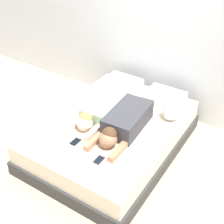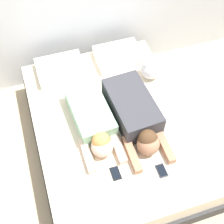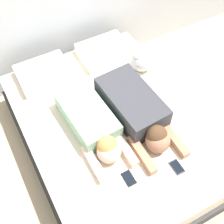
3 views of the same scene
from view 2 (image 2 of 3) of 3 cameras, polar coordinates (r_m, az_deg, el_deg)
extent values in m
plane|color=tan|center=(3.43, 0.00, -5.80)|extent=(12.00, 12.00, 0.00)
cube|color=#2D2D2D|center=(3.35, 0.00, -4.98)|extent=(1.55, 2.10, 0.19)
cube|color=beige|center=(3.17, 0.00, -2.94)|extent=(1.49, 2.04, 0.24)
cube|color=white|center=(3.49, -9.38, 7.72)|extent=(0.51, 0.39, 0.11)
cube|color=white|center=(3.59, 1.19, 10.16)|extent=(0.51, 0.39, 0.11)
cube|color=#8CBF99|center=(3.02, -4.02, -0.09)|extent=(0.38, 0.65, 0.18)
sphere|color=beige|center=(2.80, -1.81, -6.29)|extent=(0.20, 0.20, 0.20)
sphere|color=#D18C47|center=(2.77, -1.99, -5.39)|extent=(0.17, 0.17, 0.17)
cube|color=beige|center=(2.83, -4.50, -7.92)|extent=(0.07, 0.34, 0.07)
cube|color=beige|center=(2.87, 1.04, -6.40)|extent=(0.07, 0.34, 0.07)
cube|color=#333338|center=(3.03, 3.61, 0.99)|extent=(0.41, 0.70, 0.24)
sphere|color=#A37051|center=(2.82, 6.62, -5.83)|extent=(0.21, 0.21, 0.21)
sphere|color=#4C331E|center=(2.79, 6.51, -4.90)|extent=(0.18, 0.18, 0.18)
cube|color=#A37051|center=(2.84, 3.64, -7.72)|extent=(0.07, 0.37, 0.07)
cube|color=#A37051|center=(2.92, 9.52, -5.96)|extent=(0.07, 0.37, 0.07)
cube|color=black|center=(2.78, 0.66, -11.16)|extent=(0.08, 0.13, 0.01)
cube|color=black|center=(2.77, 0.67, -11.11)|extent=(0.07, 0.11, 0.00)
cube|color=#2D2D33|center=(2.82, 9.05, -10.55)|extent=(0.08, 0.13, 0.01)
cube|color=black|center=(2.82, 9.07, -10.50)|extent=(0.07, 0.11, 0.00)
sphere|color=white|center=(3.40, 7.09, 7.86)|extent=(0.23, 0.23, 0.23)
sphere|color=white|center=(3.32, 6.23, 8.66)|extent=(0.08, 0.08, 0.08)
sphere|color=white|center=(3.36, 8.22, 9.08)|extent=(0.08, 0.08, 0.08)
camera|label=1|loc=(2.40, 88.87, -6.56)|focal=50.00mm
camera|label=3|loc=(0.40, -45.51, 3.65)|focal=50.00mm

